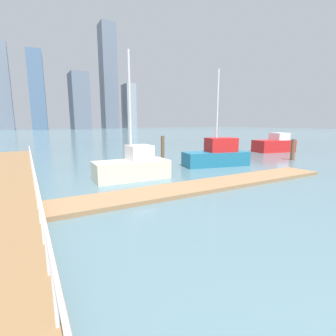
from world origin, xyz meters
name	(u,v)px	position (x,y,z in m)	size (l,w,h in m)	color
ground_plane	(82,167)	(0.00, 20.00, 0.00)	(300.00, 300.00, 0.00)	slate
floating_dock	(207,185)	(4.27, 11.03, 0.09)	(15.54, 2.00, 0.18)	#93704C
boardwalk_railing	(37,189)	(-3.15, 9.66, 1.21)	(0.06, 25.50, 1.08)	white
dock_piling_1	(163,152)	(4.82, 16.61, 1.13)	(0.25, 0.25, 2.27)	brown
dock_piling_3	(293,150)	(16.38, 14.62, 0.90)	(0.33, 0.33, 1.79)	brown
moored_boat_0	(133,167)	(1.79, 14.59, 0.71)	(4.20, 1.91, 6.89)	beige
moored_boat_1	(217,155)	(8.89, 15.66, 0.80)	(5.06, 2.72, 6.85)	#1E6B8C
moored_boat_2	(274,145)	(20.55, 19.61, 0.79)	(4.63, 2.95, 2.07)	red
skyline_tower_1	(1,87)	(-11.87, 153.47, 20.82)	(8.55, 10.62, 41.63)	slate
skyline_tower_2	(37,91)	(3.78, 144.89, 18.73)	(6.72, 13.91, 37.46)	slate
skyline_tower_3	(79,102)	(22.66, 139.81, 14.25)	(8.54, 12.87, 28.50)	slate
skyline_tower_4	(108,78)	(44.25, 158.62, 30.83)	(8.65, 11.07, 61.66)	slate
skyline_tower_5	(129,107)	(57.08, 158.76, 13.97)	(6.12, 12.31, 27.95)	#8C939E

